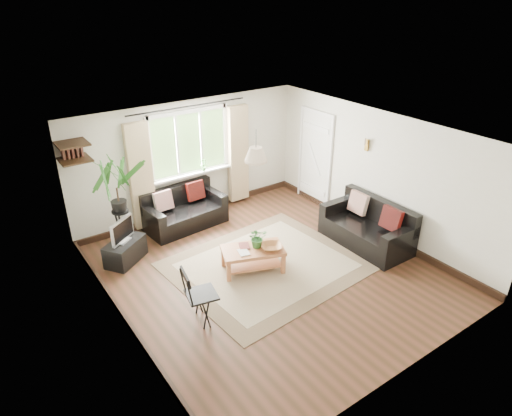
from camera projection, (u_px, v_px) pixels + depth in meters
floor at (269, 272)px, 7.77m from camera, size 5.50×5.50×0.00m
ceiling at (272, 136)px, 6.70m from camera, size 5.50×5.50×0.00m
wall_back at (189, 159)px, 9.25m from camera, size 5.00×0.02×2.40m
wall_front at (414, 296)px, 5.22m from camera, size 5.00×0.02×2.40m
wall_left at (117, 258)px, 5.95m from camera, size 0.02×5.50×2.40m
wall_right at (377, 174)px, 8.52m from camera, size 0.02×5.50×2.40m
rug at (267, 265)px, 7.93m from camera, size 3.28×2.87×0.02m
window at (189, 143)px, 9.06m from camera, size 2.50×0.16×2.16m
door at (315, 159)px, 9.84m from camera, size 0.06×0.96×2.06m
corner_shelf at (73, 152)px, 7.60m from camera, size 0.50×0.50×0.34m
pendant_lamp at (256, 151)px, 7.15m from camera, size 0.36×0.36×0.54m
wall_sconce at (366, 143)px, 8.47m from camera, size 0.12×0.12×0.28m
sofa_back at (185, 209)px, 9.07m from camera, size 1.65×0.92×0.75m
sofa_right at (367, 225)px, 8.42m from camera, size 1.69×0.85×0.80m
coffee_table at (253, 259)px, 7.73m from camera, size 1.16×0.89×0.42m
table_plant at (258, 238)px, 7.62m from camera, size 0.38×0.36×0.35m
bowl at (272, 247)px, 7.60m from camera, size 0.46×0.46×0.08m
book_a at (239, 253)px, 7.49m from camera, size 0.22×0.26×0.02m
book_b at (239, 246)px, 7.68m from camera, size 0.25×0.28×0.02m
tv_stand at (125, 251)px, 7.98m from camera, size 0.85×0.77×0.40m
tv at (122, 230)px, 7.80m from camera, size 0.58×0.48×0.44m
palm_stand at (119, 207)px, 7.97m from camera, size 0.74×0.74×1.79m
folding_chair at (202, 295)px, 6.46m from camera, size 0.54×0.54×0.89m
sill_plant at (203, 165)px, 9.35m from camera, size 0.14×0.10×0.27m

